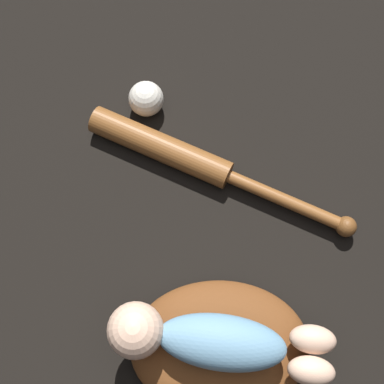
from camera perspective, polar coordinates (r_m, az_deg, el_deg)
name	(u,v)px	position (r m, az deg, el deg)	size (l,w,h in m)	color
ground_plane	(185,359)	(1.04, -0.78, -17.38)	(6.00, 6.00, 0.00)	black
baseball_glove	(220,357)	(1.00, 2.98, -17.16)	(0.36, 0.33, 0.08)	brown
baby_figure	(207,340)	(0.92, 1.65, -15.53)	(0.39, 0.12, 0.10)	#6693B2
baseball_bat	(187,158)	(1.10, -0.57, 3.63)	(0.57, 0.18, 0.06)	brown
baseball	(146,99)	(1.16, -4.92, 9.87)	(0.08, 0.08, 0.08)	silver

